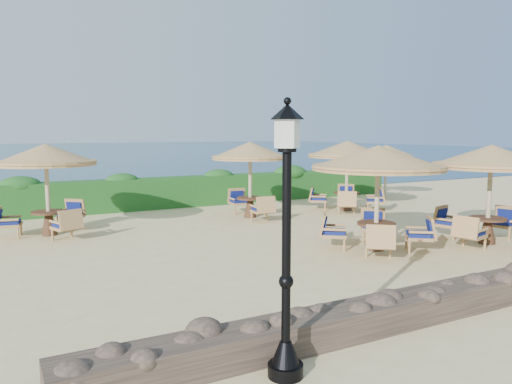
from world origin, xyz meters
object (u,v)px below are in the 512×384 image
extra_parasol (386,150)px  cafe_set_2 (46,169)px  lamp_post (286,253)px  cafe_set_3 (250,161)px  cafe_set_1 (490,174)px  cafe_set_4 (347,162)px  cafe_set_0 (378,174)px

extra_parasol → cafe_set_2: size_ratio=0.84×
lamp_post → extra_parasol: size_ratio=1.38×
cafe_set_3 → cafe_set_1: bearing=-61.2°
cafe_set_3 → cafe_set_2: bearing=179.8°
extra_parasol → cafe_set_1: cafe_set_1 is taller
cafe_set_2 → cafe_set_4: same height
extra_parasol → cafe_set_4: cafe_set_4 is taller
extra_parasol → cafe_set_3: cafe_set_3 is taller
cafe_set_0 → cafe_set_2: size_ratio=1.17×
lamp_post → cafe_set_2: (-1.65, 10.44, 0.37)m
cafe_set_2 → cafe_set_4: (10.52, -0.40, -0.05)m
extra_parasol → cafe_set_2: bearing=-173.8°
cafe_set_1 → cafe_set_4: size_ratio=1.02×
extra_parasol → cafe_set_4: bearing=-152.4°
cafe_set_3 → extra_parasol: bearing=11.6°
cafe_set_4 → lamp_post: bearing=-131.4°
cafe_set_2 → cafe_set_0: bearing=-39.5°
cafe_set_3 → lamp_post: bearing=-115.3°
extra_parasol → cafe_set_4: size_ratio=0.81×
extra_parasol → cafe_set_1: bearing=-115.7°
lamp_post → cafe_set_3: lamp_post is taller
cafe_set_2 → cafe_set_3: (6.58, -0.02, 0.07)m
cafe_set_0 → cafe_set_2: bearing=140.5°
lamp_post → cafe_set_0: lamp_post is taller
lamp_post → cafe_set_2: lamp_post is taller
lamp_post → extra_parasol: (12.60, 12.00, 0.62)m
cafe_set_3 → cafe_set_4: same height
lamp_post → cafe_set_3: (4.92, 10.43, 0.44)m
lamp_post → cafe_set_2: size_ratio=1.16×
cafe_set_1 → cafe_set_2: same height
lamp_post → cafe_set_2: 10.58m
extra_parasol → cafe_set_3: 7.84m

